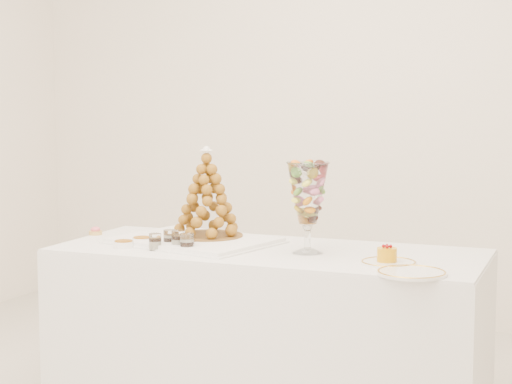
% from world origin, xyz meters
% --- Properties ---
extents(buffet_table, '(1.84, 0.81, 0.68)m').
position_xyz_m(buffet_table, '(0.09, 0.38, 0.34)').
color(buffet_table, white).
rests_on(buffet_table, ground).
extents(lace_tray, '(0.72, 0.60, 0.02)m').
position_xyz_m(lace_tray, '(-0.27, 0.39, 0.69)').
color(lace_tray, white).
rests_on(lace_tray, buffet_table).
extents(macaron_vase, '(0.17, 0.17, 0.37)m').
position_xyz_m(macaron_vase, '(0.27, 0.37, 0.92)').
color(macaron_vase, white).
rests_on(macaron_vase, buffet_table).
extents(cake_plate, '(0.21, 0.21, 0.01)m').
position_xyz_m(cake_plate, '(0.64, 0.27, 0.69)').
color(cake_plate, white).
rests_on(cake_plate, buffet_table).
extents(spare_plate, '(0.25, 0.25, 0.01)m').
position_xyz_m(spare_plate, '(0.77, 0.12, 0.69)').
color(spare_plate, white).
rests_on(spare_plate, buffet_table).
extents(pink_tart, '(0.06, 0.06, 0.04)m').
position_xyz_m(pink_tart, '(-0.79, 0.40, 0.70)').
color(pink_tart, tan).
rests_on(pink_tart, buffet_table).
extents(verrine_a, '(0.06, 0.06, 0.07)m').
position_xyz_m(verrine_a, '(-0.32, 0.27, 0.72)').
color(verrine_a, white).
rests_on(verrine_a, buffet_table).
extents(verrine_b, '(0.06, 0.06, 0.08)m').
position_xyz_m(verrine_b, '(-0.25, 0.23, 0.72)').
color(verrine_b, white).
rests_on(verrine_b, buffet_table).
extents(verrine_c, '(0.06, 0.06, 0.07)m').
position_xyz_m(verrine_c, '(-0.21, 0.24, 0.72)').
color(verrine_c, white).
rests_on(verrine_c, buffet_table).
extents(verrine_d, '(0.06, 0.06, 0.07)m').
position_xyz_m(verrine_d, '(-0.33, 0.16, 0.72)').
color(verrine_d, white).
rests_on(verrine_d, buffet_table).
extents(verrine_e, '(0.07, 0.07, 0.07)m').
position_xyz_m(verrine_e, '(-0.19, 0.19, 0.72)').
color(verrine_e, white).
rests_on(verrine_e, buffet_table).
extents(ramekin_back, '(0.09, 0.09, 0.03)m').
position_xyz_m(ramekin_back, '(-0.46, 0.27, 0.70)').
color(ramekin_back, white).
rests_on(ramekin_back, buffet_table).
extents(ramekin_front, '(0.09, 0.09, 0.03)m').
position_xyz_m(ramekin_front, '(-0.48, 0.16, 0.70)').
color(ramekin_front, white).
rests_on(ramekin_front, buffet_table).
extents(croquembouche, '(0.32, 0.32, 0.40)m').
position_xyz_m(croquembouche, '(-0.24, 0.46, 0.90)').
color(croquembouche, brown).
rests_on(croquembouche, lace_tray).
extents(mousse_cake, '(0.08, 0.08, 0.07)m').
position_xyz_m(mousse_cake, '(0.64, 0.27, 0.72)').
color(mousse_cake, orange).
rests_on(mousse_cake, cake_plate).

